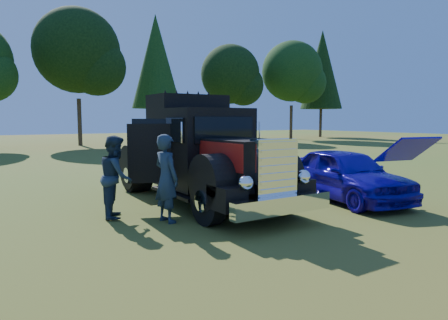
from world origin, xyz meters
The scene contains 5 objects.
ground centered at (0.00, 0.00, 0.00)m, with size 120.00×120.00×0.00m, color #335D1B.
diamond_t_truck centered at (1.06, 2.67, 1.28)m, with size 3.31×7.16×3.00m.
hotrod_coupe centered at (4.71, 0.84, 0.75)m, with size 2.56×4.63×1.89m.
spectator_near centered at (-0.62, 1.35, 0.99)m, with size 0.72×0.47×1.98m, color #1D2944.
spectator_far centered at (-1.43, 2.40, 0.97)m, with size 0.94×0.73×1.94m, color #21294E.
Camera 1 is at (-4.29, -6.80, 2.31)m, focal length 32.00 mm.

